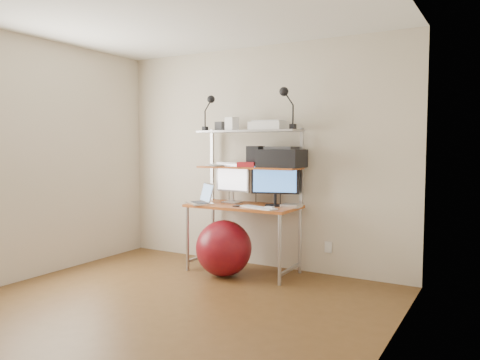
% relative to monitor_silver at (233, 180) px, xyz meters
% --- Properties ---
extents(room, '(3.60, 3.60, 3.60)m').
position_rel_monitor_silver_xyz_m(room, '(0.20, -1.55, 0.25)').
color(room, brown).
rests_on(room, ground).
extents(computer_desk, '(1.20, 0.60, 1.57)m').
position_rel_monitor_silver_xyz_m(computer_desk, '(0.20, -0.05, -0.05)').
color(computer_desk, '#AD5421').
rests_on(computer_desk, ground).
extents(desktop, '(1.20, 0.60, 0.00)m').
position_rel_monitor_silver_xyz_m(desktop, '(0.20, -0.11, -0.26)').
color(desktop, '#AD5421').
rests_on(desktop, computer_desk).
extents(mid_shelf, '(1.18, 0.34, 0.00)m').
position_rel_monitor_silver_xyz_m(mid_shelf, '(0.20, 0.02, 0.15)').
color(mid_shelf, '#AD5421').
rests_on(mid_shelf, computer_desk).
extents(top_shelf, '(1.18, 0.34, 0.00)m').
position_rel_monitor_silver_xyz_m(top_shelf, '(0.20, 0.02, 0.55)').
color(top_shelf, '#A8A8AD').
rests_on(top_shelf, computer_desk).
extents(floor, '(3.60, 3.60, 0.00)m').
position_rel_monitor_silver_xyz_m(floor, '(0.20, -1.55, -1.00)').
color(floor, brown).
rests_on(floor, ground).
extents(wall_outlet, '(0.08, 0.01, 0.12)m').
position_rel_monitor_silver_xyz_m(wall_outlet, '(1.05, 0.23, -0.70)').
color(wall_outlet, silver).
rests_on(wall_outlet, room).
extents(monitor_silver, '(0.44, 0.17, 0.49)m').
position_rel_monitor_silver_xyz_m(monitor_silver, '(0.00, 0.00, 0.00)').
color(monitor_silver, silver).
rests_on(monitor_silver, desktop).
extents(monitor_black, '(0.50, 0.21, 0.51)m').
position_rel_monitor_silver_xyz_m(monitor_black, '(0.54, -0.02, -0.00)').
color(monitor_black, black).
rests_on(monitor_black, desktop).
extents(laptop, '(0.42, 0.40, 0.29)m').
position_rel_monitor_silver_xyz_m(laptop, '(-0.24, -0.25, -0.21)').
color(laptop, silver).
rests_on(laptop, desktop).
extents(keyboard, '(0.46, 0.26, 0.01)m').
position_rel_monitor_silver_xyz_m(keyboard, '(0.47, -0.28, -0.25)').
color(keyboard, silver).
rests_on(keyboard, desktop).
extents(mouse, '(0.09, 0.06, 0.03)m').
position_rel_monitor_silver_xyz_m(mouse, '(0.60, -0.27, -0.25)').
color(mouse, silver).
rests_on(mouse, desktop).
extents(mac_mini, '(0.20, 0.20, 0.04)m').
position_rel_monitor_silver_xyz_m(mac_mini, '(0.74, -0.04, -0.24)').
color(mac_mini, silver).
rests_on(mac_mini, desktop).
extents(phone, '(0.09, 0.14, 0.01)m').
position_rel_monitor_silver_xyz_m(phone, '(0.20, -0.24, -0.26)').
color(phone, black).
rests_on(phone, desktop).
extents(printer, '(0.48, 0.34, 0.22)m').
position_rel_monitor_silver_xyz_m(printer, '(0.59, 0.03, 0.25)').
color(printer, black).
rests_on(printer, mid_shelf).
extents(nas_cube, '(0.16, 0.16, 0.23)m').
position_rel_monitor_silver_xyz_m(nas_cube, '(0.27, 0.04, 0.26)').
color(nas_cube, black).
rests_on(nas_cube, mid_shelf).
extents(red_box, '(0.22, 0.18, 0.05)m').
position_rel_monitor_silver_xyz_m(red_box, '(0.22, -0.08, 0.18)').
color(red_box, red).
rests_on(red_box, mid_shelf).
extents(scanner, '(0.39, 0.26, 0.10)m').
position_rel_monitor_silver_xyz_m(scanner, '(0.44, 0.01, 0.60)').
color(scanner, silver).
rests_on(scanner, top_shelf).
extents(box_white, '(0.15, 0.13, 0.14)m').
position_rel_monitor_silver_xyz_m(box_white, '(0.01, -0.03, 0.62)').
color(box_white, silver).
rests_on(box_white, top_shelf).
extents(box_grey, '(0.12, 0.12, 0.10)m').
position_rel_monitor_silver_xyz_m(box_grey, '(-0.19, 0.05, 0.60)').
color(box_grey, '#323235').
rests_on(box_grey, top_shelf).
extents(clip_lamp_left, '(0.16, 0.09, 0.40)m').
position_rel_monitor_silver_xyz_m(clip_lamp_left, '(-0.27, -0.05, 0.84)').
color(clip_lamp_left, black).
rests_on(clip_lamp_left, top_shelf).
extents(clip_lamp_right, '(0.17, 0.10, 0.44)m').
position_rel_monitor_silver_xyz_m(clip_lamp_right, '(0.66, -0.03, 0.87)').
color(clip_lamp_right, black).
rests_on(clip_lamp_right, top_shelf).
extents(exercise_ball, '(0.59, 0.59, 0.59)m').
position_rel_monitor_silver_xyz_m(exercise_ball, '(0.10, -0.36, -0.70)').
color(exercise_ball, maroon).
rests_on(exercise_ball, floor).
extents(paper_stack, '(0.38, 0.42, 0.02)m').
position_rel_monitor_silver_xyz_m(paper_stack, '(-0.20, 0.02, 0.16)').
color(paper_stack, white).
rests_on(paper_stack, mid_shelf).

